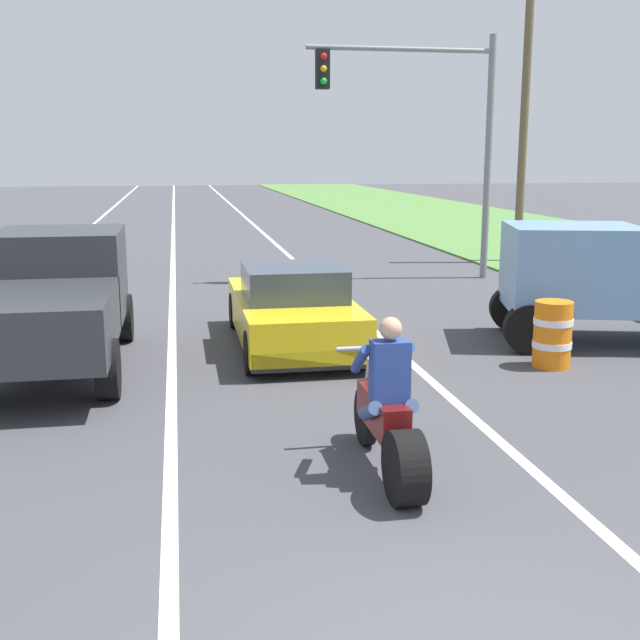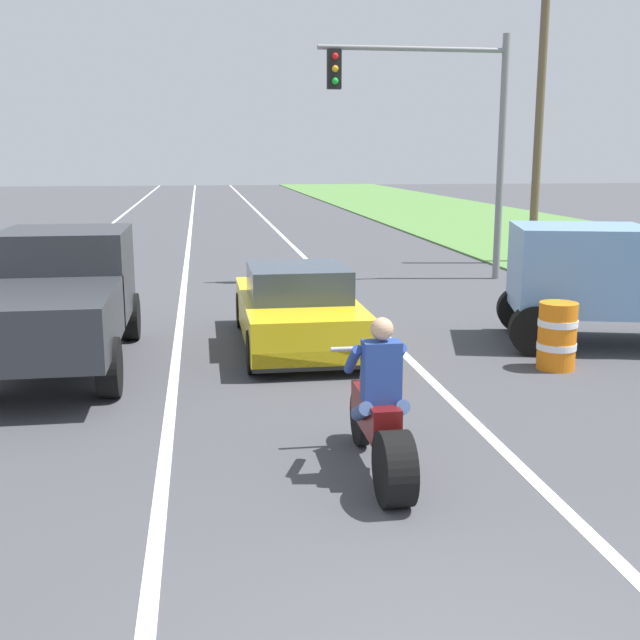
{
  "view_description": "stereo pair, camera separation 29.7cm",
  "coord_description": "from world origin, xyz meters",
  "px_view_note": "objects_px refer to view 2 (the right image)",
  "views": [
    {
      "loc": [
        -1.65,
        -3.66,
        3.12
      ],
      "look_at": [
        0.16,
        6.3,
        1.0
      ],
      "focal_mm": 44.31,
      "sensor_mm": 36.0,
      "label": 1
    },
    {
      "loc": [
        -1.35,
        -3.71,
        3.12
      ],
      "look_at": [
        0.16,
        6.3,
        1.0
      ],
      "focal_mm": 44.31,
      "sensor_mm": 36.0,
      "label": 2
    }
  ],
  "objects_px": {
    "traffic_light_mast_near": "(446,118)",
    "pickup_truck_left_lane_dark_grey": "(58,295)",
    "construction_barrel_nearest": "(557,336)",
    "pickup_truck_right_shoulder_light_blue": "(636,280)",
    "sports_car_yellow": "(297,309)",
    "motorcycle_with_rider": "(380,421)"
  },
  "relations": [
    {
      "from": "construction_barrel_nearest",
      "to": "sports_car_yellow",
      "type": "bearing_deg",
      "value": 151.93
    },
    {
      "from": "construction_barrel_nearest",
      "to": "pickup_truck_left_lane_dark_grey",
      "type": "bearing_deg",
      "value": 170.91
    },
    {
      "from": "traffic_light_mast_near",
      "to": "construction_barrel_nearest",
      "type": "xyz_separation_m",
      "value": [
        -0.85,
        -8.48,
        -3.5
      ]
    },
    {
      "from": "pickup_truck_right_shoulder_light_blue",
      "to": "traffic_light_mast_near",
      "type": "distance_m",
      "value": 7.89
    },
    {
      "from": "sports_car_yellow",
      "to": "pickup_truck_left_lane_dark_grey",
      "type": "bearing_deg",
      "value": -167.98
    },
    {
      "from": "pickup_truck_right_shoulder_light_blue",
      "to": "construction_barrel_nearest",
      "type": "xyz_separation_m",
      "value": [
        -1.92,
        -1.23,
        -0.6
      ]
    },
    {
      "from": "construction_barrel_nearest",
      "to": "traffic_light_mast_near",
      "type": "bearing_deg",
      "value": 84.27
    },
    {
      "from": "pickup_truck_right_shoulder_light_blue",
      "to": "construction_barrel_nearest",
      "type": "bearing_deg",
      "value": -147.4
    },
    {
      "from": "pickup_truck_left_lane_dark_grey",
      "to": "construction_barrel_nearest",
      "type": "bearing_deg",
      "value": -9.09
    },
    {
      "from": "traffic_light_mast_near",
      "to": "construction_barrel_nearest",
      "type": "bearing_deg",
      "value": -95.73
    },
    {
      "from": "construction_barrel_nearest",
      "to": "motorcycle_with_rider",
      "type": "bearing_deg",
      "value": -134.21
    },
    {
      "from": "sports_car_yellow",
      "to": "construction_barrel_nearest",
      "type": "height_order",
      "value": "sports_car_yellow"
    },
    {
      "from": "motorcycle_with_rider",
      "to": "pickup_truck_right_shoulder_light_blue",
      "type": "distance_m",
      "value": 7.27
    },
    {
      "from": "pickup_truck_left_lane_dark_grey",
      "to": "traffic_light_mast_near",
      "type": "relative_size",
      "value": 0.8
    },
    {
      "from": "sports_car_yellow",
      "to": "pickup_truck_left_lane_dark_grey",
      "type": "relative_size",
      "value": 0.9
    },
    {
      "from": "pickup_truck_left_lane_dark_grey",
      "to": "construction_barrel_nearest",
      "type": "height_order",
      "value": "pickup_truck_left_lane_dark_grey"
    },
    {
      "from": "motorcycle_with_rider",
      "to": "sports_car_yellow",
      "type": "relative_size",
      "value": 0.51
    },
    {
      "from": "traffic_light_mast_near",
      "to": "pickup_truck_left_lane_dark_grey",
      "type": "bearing_deg",
      "value": -137.99
    },
    {
      "from": "pickup_truck_right_shoulder_light_blue",
      "to": "traffic_light_mast_near",
      "type": "bearing_deg",
      "value": 98.35
    },
    {
      "from": "pickup_truck_left_lane_dark_grey",
      "to": "pickup_truck_right_shoulder_light_blue",
      "type": "bearing_deg",
      "value": 0.39
    },
    {
      "from": "sports_car_yellow",
      "to": "construction_barrel_nearest",
      "type": "xyz_separation_m",
      "value": [
        3.63,
        -1.94,
        -0.13
      ]
    },
    {
      "from": "sports_car_yellow",
      "to": "construction_barrel_nearest",
      "type": "distance_m",
      "value": 4.12
    }
  ]
}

